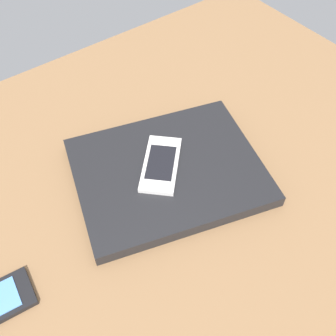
% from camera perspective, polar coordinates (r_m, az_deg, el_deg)
% --- Properties ---
extents(desk_surface, '(1.20, 0.80, 0.03)m').
position_cam_1_polar(desk_surface, '(0.67, -4.73, -3.82)').
color(desk_surface, olive).
rests_on(desk_surface, ground).
extents(laptop_closed, '(0.36, 0.32, 0.02)m').
position_cam_1_polar(laptop_closed, '(0.66, 0.00, -0.49)').
color(laptop_closed, black).
rests_on(laptop_closed, desk_surface).
extents(cell_phone_on_laptop, '(0.12, 0.12, 0.01)m').
position_cam_1_polar(cell_phone_on_laptop, '(0.65, -1.12, 0.66)').
color(cell_phone_on_laptop, silver).
rests_on(cell_phone_on_laptop, laptop_closed).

